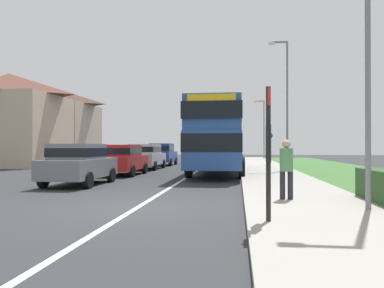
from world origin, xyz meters
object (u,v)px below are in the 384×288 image
Objects in this scene: pedestrian_at_stop at (286,166)px; double_decker_bus at (218,135)px; parked_car_blue at (162,153)px; street_lamp_mid at (286,97)px; parked_car_red at (122,158)px; street_lamp_far at (263,125)px; street_lamp_near at (363,31)px; parked_car_grey at (79,162)px; cycle_route_sign at (270,147)px; bus_stop_sign at (268,144)px; parked_car_silver at (146,155)px.

double_decker_bus is at bearing 102.14° from pedestrian_at_stop.
street_lamp_mid reaches higher than parked_car_blue.
parked_car_red is 25.37m from street_lamp_far.
street_lamp_near is (3.81, -12.14, 1.91)m from double_decker_bus.
parked_car_red is at bearing 88.63° from parked_car_grey.
cycle_route_sign reaches higher than parked_car_red.
bus_stop_sign is 35.66m from street_lamp_far.
pedestrian_at_stop is 32.72m from street_lamp_far.
parked_car_blue is 0.57× the size of street_lamp_near.
street_lamp_near is at bearing -60.44° from parked_car_silver.
street_lamp_mid is at bearing 27.00° from double_decker_bus.
parked_car_red is 2.42× the size of pedestrian_at_stop.
double_decker_bus is 7.97m from cycle_route_sign.
street_lamp_far is (1.55, 32.56, 2.88)m from pedestrian_at_stop.
double_decker_bus is at bearing -153.00° from street_lamp_mid.
street_lamp_near is 0.90× the size of street_lamp_mid.
parked_car_blue is at bearing 89.87° from parked_car_red.
pedestrian_at_stop is 3.67m from street_lamp_near.
bus_stop_sign is (1.63, -13.76, -0.60)m from double_decker_bus.
bus_stop_sign reaches higher than parked_car_blue.
parked_car_grey is 30.17m from street_lamp_far.
parked_car_silver is 2.66× the size of pedestrian_at_stop.
cycle_route_sign is (8.29, -1.28, 0.48)m from parked_car_blue.
pedestrian_at_stop is at bearing -51.02° from parked_car_red.
parked_car_grey is 2.38× the size of pedestrian_at_stop.
bus_stop_sign is 0.37× the size of street_lamp_near.
street_lamp_far is at bearing 89.89° from street_lamp_near.
pedestrian_at_stop is (7.22, -19.26, 0.03)m from parked_car_blue.
parked_car_red is 1.60× the size of cycle_route_sign.
street_lamp_near is at bearing -30.58° from parked_car_grey.
parked_car_silver is 1.71× the size of bus_stop_sign.
parked_car_silver is at bearing 119.56° from street_lamp_near.
pedestrian_at_stop is 0.21× the size of street_lamp_mid.
parked_car_silver is at bearing -155.05° from cycle_route_sign.
street_lamp_mid reaches higher than pedestrian_at_stop.
parked_car_silver is at bearing 117.28° from pedestrian_at_stop.
parked_car_blue is at bearing -123.39° from street_lamp_far.
parked_car_silver is 18.02m from street_lamp_near.
parked_car_silver is 1.11× the size of parked_car_blue.
double_decker_bus is 12.86m from street_lamp_near.
street_lamp_far is at bearing 88.14° from cycle_route_sign.
street_lamp_mid is at bearing 83.00° from pedestrian_at_stop.
pedestrian_at_stop is (7.24, -8.95, 0.10)m from parked_car_red.
parked_car_blue is at bearing 120.05° from double_decker_bus.
cycle_route_sign is (3.40, 7.18, -0.72)m from double_decker_bus.
street_lamp_far reaches higher than pedestrian_at_stop.
double_decker_bus is 8.64m from parked_car_grey.
parked_car_red is 10.25m from street_lamp_mid.
parked_car_red is at bearing -159.33° from double_decker_bus.
parked_car_silver is (-0.03, 5.15, 0.03)m from parked_car_red.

